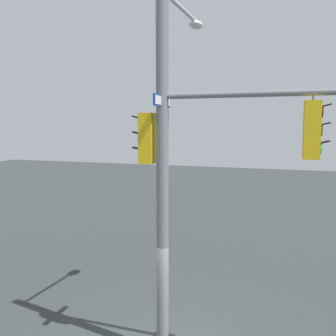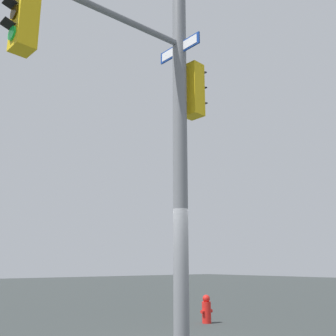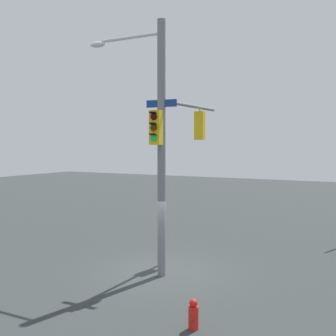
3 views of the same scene
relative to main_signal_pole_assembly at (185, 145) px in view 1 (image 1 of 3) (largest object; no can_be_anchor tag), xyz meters
name	(u,v)px [view 1 (image 1 of 3)]	position (x,y,z in m)	size (l,w,h in m)	color
main_signal_pole_assembly	(185,145)	(0.00, 0.00, 0.00)	(5.05, 3.43, 8.41)	slate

